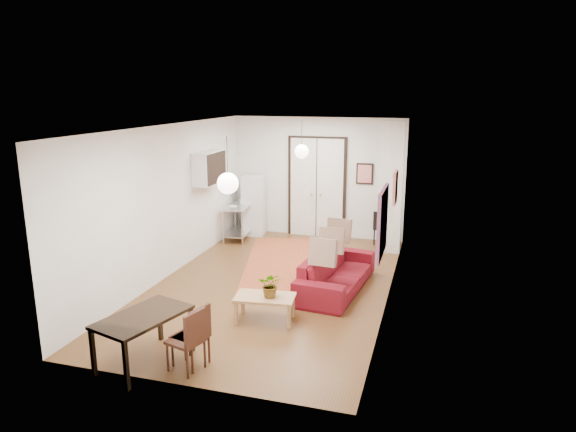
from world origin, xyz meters
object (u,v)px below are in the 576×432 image
(dining_table, at_px, (143,321))
(dining_chair_far, at_px, (188,332))
(black_side_chair, at_px, (384,225))
(kitchen_counter, at_px, (238,218))
(dining_chair_near, at_px, (193,328))
(sofa, at_px, (336,272))
(fridge, at_px, (254,205))
(coffee_table, at_px, (265,299))

(dining_table, bearing_deg, dining_chair_far, 7.74)
(dining_chair_far, relative_size, black_side_chair, 1.05)
(kitchen_counter, height_order, dining_chair_near, dining_chair_near)
(kitchen_counter, distance_m, dining_table, 5.91)
(sofa, distance_m, black_side_chair, 3.17)
(kitchen_counter, bearing_deg, fridge, 58.67)
(dining_table, height_order, dining_chair_near, dining_chair_near)
(fridge, distance_m, dining_table, 6.35)
(dining_chair_far, bearing_deg, sofa, 173.22)
(fridge, relative_size, dining_chair_near, 1.76)
(kitchen_counter, distance_m, dining_chair_far, 5.96)
(kitchen_counter, xyz_separation_m, dining_table, (1.00, -5.83, 0.08))
(coffee_table, xyz_separation_m, dining_table, (-1.10, -1.65, 0.25))
(sofa, distance_m, fridge, 4.09)
(coffee_table, distance_m, kitchen_counter, 4.68)
(kitchen_counter, xyz_separation_m, black_side_chair, (3.43, 0.54, -0.06))
(dining_table, height_order, dining_chair_far, dining_chair_far)
(dining_chair_near, bearing_deg, dining_table, -54.79)
(sofa, relative_size, dining_chair_far, 2.69)
(dining_table, bearing_deg, coffee_table, 56.22)
(sofa, relative_size, black_side_chair, 2.82)
(coffee_table, height_order, kitchen_counter, kitchen_counter)
(dining_table, bearing_deg, sofa, 59.38)
(sofa, xyz_separation_m, coffee_table, (-0.82, -1.59, 0.03))
(sofa, height_order, black_side_chair, black_side_chair)
(dining_table, distance_m, dining_chair_near, 0.65)
(coffee_table, bearing_deg, dining_table, -123.78)
(dining_chair_near, bearing_deg, sofa, 172.36)
(kitchen_counter, xyz_separation_m, dining_chair_far, (1.60, -5.75, -0.04))
(dining_chair_far, xyz_separation_m, black_side_chair, (1.83, 6.29, -0.02))
(kitchen_counter, relative_size, black_side_chair, 1.41)
(dining_chair_near, xyz_separation_m, dining_chair_far, (0.00, -0.13, 0.00))
(coffee_table, bearing_deg, fridge, 111.98)
(fridge, distance_m, dining_chair_near, 6.25)
(fridge, height_order, dining_table, fridge)
(kitchen_counter, bearing_deg, dining_chair_near, -79.98)
(sofa, distance_m, kitchen_counter, 3.90)
(dining_table, bearing_deg, fridge, 96.99)
(dining_chair_far, distance_m, black_side_chair, 6.55)
(coffee_table, relative_size, kitchen_counter, 0.86)
(kitchen_counter, bearing_deg, dining_chair_far, -80.32)
(sofa, bearing_deg, black_side_chair, -3.09)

